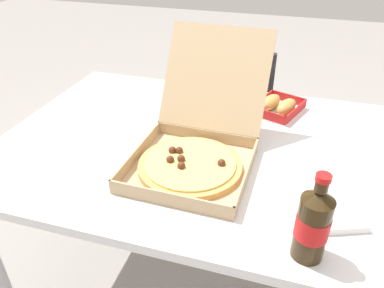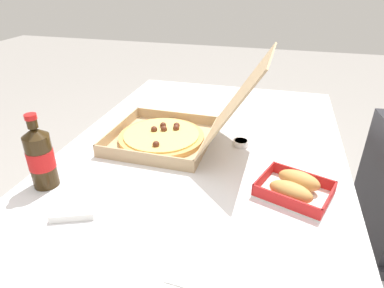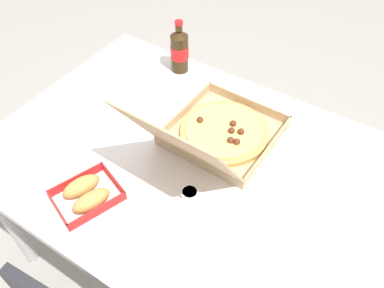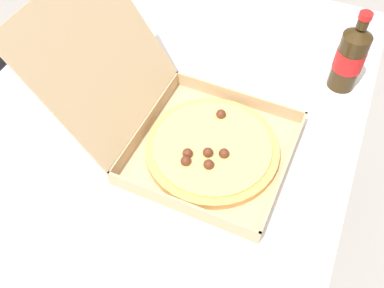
{
  "view_description": "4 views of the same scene",
  "coord_description": "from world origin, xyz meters",
  "px_view_note": "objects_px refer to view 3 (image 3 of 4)",
  "views": [
    {
      "loc": [
        0.25,
        -1.03,
        1.36
      ],
      "look_at": [
        -0.05,
        -0.04,
        0.72
      ],
      "focal_mm": 34.86,
      "sensor_mm": 36.0,
      "label": 1
    },
    {
      "loc": [
        1.0,
        0.22,
        1.27
      ],
      "look_at": [
        -0.0,
        -0.04,
        0.71
      ],
      "focal_mm": 31.07,
      "sensor_mm": 36.0,
      "label": 2
    },
    {
      "loc": [
        -0.44,
        0.7,
        1.69
      ],
      "look_at": [
        0.04,
        -0.04,
        0.72
      ],
      "focal_mm": 36.13,
      "sensor_mm": 36.0,
      "label": 3
    },
    {
      "loc": [
        -0.59,
        -0.35,
        1.51
      ],
      "look_at": [
        -0.03,
        -0.12,
        0.73
      ],
      "focal_mm": 40.24,
      "sensor_mm": 36.0,
      "label": 4
    }
  ],
  "objects_px": {
    "bread_side_box": "(87,194)",
    "napkin_pile": "(145,79)",
    "pizza_box_open": "(217,133)",
    "paper_menu": "(67,131)",
    "cola_bottle": "(179,50)",
    "dipping_sauce_cup": "(190,193)"
  },
  "relations": [
    {
      "from": "pizza_box_open",
      "to": "napkin_pile",
      "type": "bearing_deg",
      "value": -18.33
    },
    {
      "from": "cola_bottle",
      "to": "paper_menu",
      "type": "distance_m",
      "value": 0.55
    },
    {
      "from": "cola_bottle",
      "to": "paper_menu",
      "type": "height_order",
      "value": "cola_bottle"
    },
    {
      "from": "bread_side_box",
      "to": "napkin_pile",
      "type": "height_order",
      "value": "bread_side_box"
    },
    {
      "from": "bread_side_box",
      "to": "paper_menu",
      "type": "bearing_deg",
      "value": -32.99
    },
    {
      "from": "bread_side_box",
      "to": "dipping_sauce_cup",
      "type": "relative_size",
      "value": 4.1
    },
    {
      "from": "paper_menu",
      "to": "napkin_pile",
      "type": "xyz_separation_m",
      "value": [
        -0.06,
        -0.38,
        0.01
      ]
    },
    {
      "from": "pizza_box_open",
      "to": "paper_menu",
      "type": "relative_size",
      "value": 2.61
    },
    {
      "from": "bread_side_box",
      "to": "cola_bottle",
      "type": "relative_size",
      "value": 1.03
    },
    {
      "from": "pizza_box_open",
      "to": "dipping_sauce_cup",
      "type": "xyz_separation_m",
      "value": [
        -0.04,
        0.24,
        -0.04
      ]
    },
    {
      "from": "bread_side_box",
      "to": "napkin_pile",
      "type": "distance_m",
      "value": 0.6
    },
    {
      "from": "bread_side_box",
      "to": "napkin_pile",
      "type": "xyz_separation_m",
      "value": [
        0.21,
        -0.56,
        -0.02
      ]
    },
    {
      "from": "cola_bottle",
      "to": "bread_side_box",
      "type": "bearing_deg",
      "value": 100.83
    },
    {
      "from": "pizza_box_open",
      "to": "paper_menu",
      "type": "xyz_separation_m",
      "value": [
        0.48,
        0.24,
        -0.05
      ]
    },
    {
      "from": "paper_menu",
      "to": "dipping_sauce_cup",
      "type": "bearing_deg",
      "value": -176.24
    },
    {
      "from": "pizza_box_open",
      "to": "napkin_pile",
      "type": "height_order",
      "value": "pizza_box_open"
    },
    {
      "from": "cola_bottle",
      "to": "napkin_pile",
      "type": "xyz_separation_m",
      "value": [
        0.08,
        0.14,
        -0.08
      ]
    },
    {
      "from": "paper_menu",
      "to": "dipping_sauce_cup",
      "type": "height_order",
      "value": "dipping_sauce_cup"
    },
    {
      "from": "pizza_box_open",
      "to": "bread_side_box",
      "type": "xyz_separation_m",
      "value": [
        0.21,
        0.42,
        -0.02
      ]
    },
    {
      "from": "cola_bottle",
      "to": "paper_menu",
      "type": "bearing_deg",
      "value": 75.4
    },
    {
      "from": "cola_bottle",
      "to": "napkin_pile",
      "type": "relative_size",
      "value": 2.04
    },
    {
      "from": "cola_bottle",
      "to": "napkin_pile",
      "type": "height_order",
      "value": "cola_bottle"
    }
  ]
}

